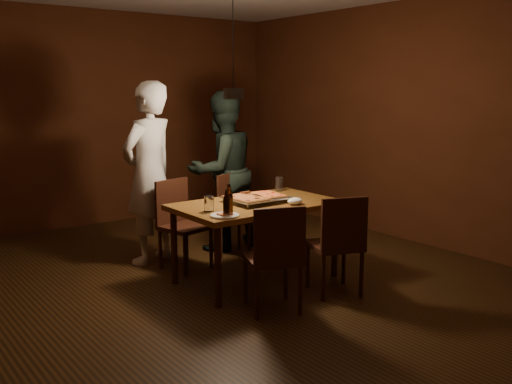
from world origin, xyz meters
TOP-DOWN VIEW (x-y plane):
  - room_shell at (0.00, 0.00)m, footprint 6.00×6.00m
  - dining_table at (0.16, -0.12)m, footprint 1.50×0.90m
  - chair_far_left at (-0.22, 0.66)m, footprint 0.51×0.51m
  - chair_far_right at (0.49, 0.65)m, footprint 0.55×0.55m
  - chair_near_left at (-0.21, -0.87)m, footprint 0.54×0.54m
  - chair_near_right at (0.49, -0.89)m, footprint 0.54×0.54m
  - pizza_tray at (0.19, -0.10)m, footprint 0.59×0.50m
  - pizza_meat at (0.05, -0.11)m, footprint 0.27×0.42m
  - pizza_cheese at (0.32, -0.11)m, footprint 0.26×0.37m
  - spatula at (0.17, -0.10)m, footprint 0.15×0.25m
  - beer_bottle_a at (-0.39, -0.45)m, footprint 0.06×0.06m
  - beer_bottle_b at (-0.34, -0.41)m, footprint 0.07×0.07m
  - water_glass_left at (-0.39, -0.18)m, footprint 0.09×0.09m
  - water_glass_right at (0.72, 0.23)m, footprint 0.07×0.07m
  - plate_slice at (-0.40, -0.44)m, footprint 0.24×0.24m
  - napkin at (0.39, -0.41)m, footprint 0.15×0.12m
  - diner_white at (-0.37, 1.00)m, footprint 0.80×0.67m
  - diner_dark at (0.53, 1.00)m, footprint 0.89×0.71m
  - pendant_lamp at (0.00, 0.00)m, footprint 0.18×0.18m

SIDE VIEW (x-z plane):
  - chair_far_left at x=-0.22m, z-range 0.29..0.78m
  - chair_far_right at x=0.49m, z-range 0.29..0.78m
  - chair_near_left at x=-0.21m, z-range 0.29..0.78m
  - chair_near_right at x=0.49m, z-range 0.29..0.78m
  - dining_table at x=0.16m, z-range 0.30..1.05m
  - plate_slice at x=-0.40m, z-range 0.75..0.77m
  - pizza_tray at x=0.19m, z-range 0.75..0.80m
  - napkin at x=0.39m, z-range 0.75..0.81m
  - pizza_meat at x=0.05m, z-range 0.80..0.82m
  - pizza_cheese at x=0.32m, z-range 0.80..0.82m
  - spatula at x=0.17m, z-range 0.79..0.83m
  - water_glass_left at x=-0.39m, z-range 0.75..0.88m
  - water_glass_right at x=0.72m, z-range 0.75..0.90m
  - beer_bottle_a at x=-0.39m, z-range 0.75..0.98m
  - beer_bottle_b at x=-0.34m, z-range 0.75..1.02m
  - diner_dark at x=0.53m, z-range 0.00..1.77m
  - diner_white at x=-0.37m, z-range 0.00..1.87m
  - room_shell at x=0.00m, z-range -1.60..4.40m
  - pendant_lamp at x=0.00m, z-range 1.21..2.31m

